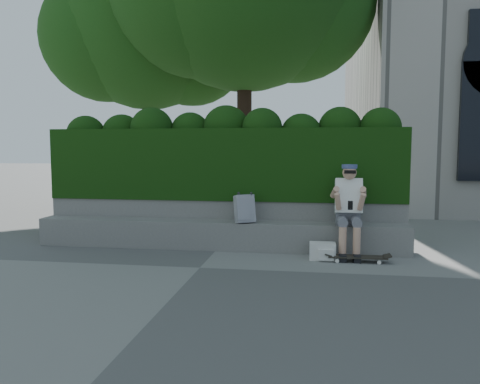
% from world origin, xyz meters
% --- Properties ---
extents(ground, '(80.00, 80.00, 0.00)m').
position_xyz_m(ground, '(0.00, 0.00, 0.00)').
color(ground, slate).
rests_on(ground, ground).
extents(bench_ledge, '(6.00, 0.45, 0.45)m').
position_xyz_m(bench_ledge, '(0.00, 1.25, 0.23)').
color(bench_ledge, gray).
rests_on(bench_ledge, ground).
extents(planter_wall, '(6.00, 0.50, 0.75)m').
position_xyz_m(planter_wall, '(0.00, 1.73, 0.38)').
color(planter_wall, gray).
rests_on(planter_wall, ground).
extents(hedge, '(6.00, 1.00, 1.20)m').
position_xyz_m(hedge, '(0.00, 1.95, 1.35)').
color(hedge, black).
rests_on(hedge, planter_wall).
extents(tree_right, '(4.62, 4.62, 7.31)m').
position_xyz_m(tree_right, '(-3.03, 6.52, 4.99)').
color(tree_right, black).
rests_on(tree_right, ground).
extents(person, '(0.40, 0.76, 1.38)m').
position_xyz_m(person, '(2.05, 1.07, 0.75)').
color(person, slate).
rests_on(person, ground).
extents(skateboard, '(0.83, 0.21, 0.09)m').
position_xyz_m(skateboard, '(2.15, 0.65, 0.07)').
color(skateboard, black).
rests_on(skateboard, ground).
extents(backpack_plaid, '(0.34, 0.29, 0.44)m').
position_xyz_m(backpack_plaid, '(0.45, 1.15, 0.67)').
color(backpack_plaid, silver).
rests_on(backpack_plaid, bench_ledge).
extents(backpack_ground, '(0.38, 0.27, 0.24)m').
position_xyz_m(backpack_ground, '(1.66, 0.75, 0.12)').
color(backpack_ground, silver).
rests_on(backpack_ground, ground).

